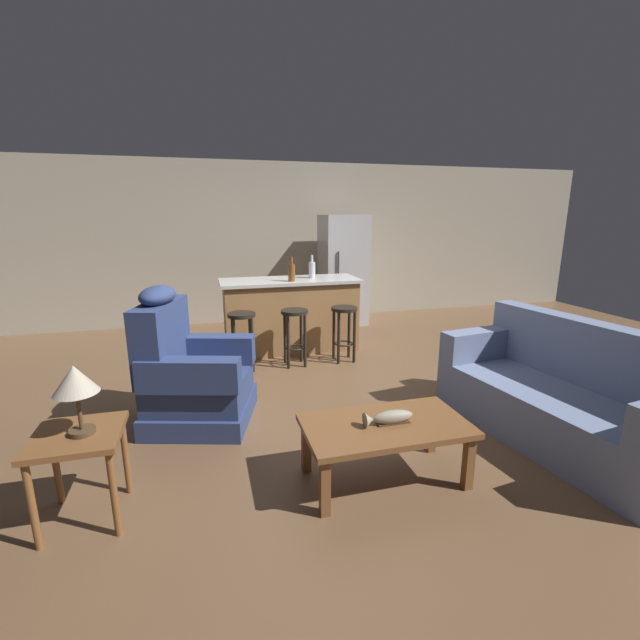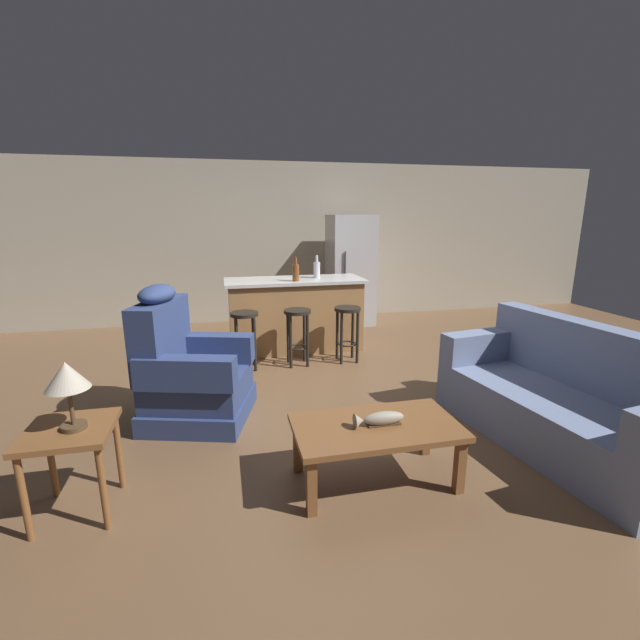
{
  "view_description": "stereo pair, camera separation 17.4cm",
  "coord_description": "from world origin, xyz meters",
  "px_view_note": "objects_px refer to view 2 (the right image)",
  "views": [
    {
      "loc": [
        -1.07,
        -4.07,
        1.77
      ],
      "look_at": [
        0.01,
        -0.1,
        0.75
      ],
      "focal_mm": 24.0,
      "sensor_mm": 36.0,
      "label": 1
    },
    {
      "loc": [
        -0.9,
        -4.12,
        1.77
      ],
      "look_at": [
        0.01,
        -0.1,
        0.75
      ],
      "focal_mm": 24.0,
      "sensor_mm": 36.0,
      "label": 2
    }
  ],
  "objects_px": {
    "bar_stool_middle": "(298,327)",
    "recliner_near_lamp": "(189,373)",
    "coffee_table": "(376,432)",
    "kitchen_island": "(295,314)",
    "bottle_short_amber": "(296,272)",
    "fish_figurine": "(379,419)",
    "bar_stool_right": "(347,324)",
    "end_table": "(71,443)",
    "bar_stool_left": "(245,330)",
    "table_lamp": "(67,379)",
    "refrigerator": "(350,270)",
    "couch": "(563,402)",
    "bottle_tall_green": "(317,269)"
  },
  "relations": [
    {
      "from": "kitchen_island",
      "to": "bar_stool_middle",
      "type": "bearing_deg",
      "value": -97.03
    },
    {
      "from": "bar_stool_middle",
      "to": "bar_stool_right",
      "type": "distance_m",
      "value": 0.62
    },
    {
      "from": "recliner_near_lamp",
      "to": "bar_stool_middle",
      "type": "bearing_deg",
      "value": 60.63
    },
    {
      "from": "end_table",
      "to": "bottle_short_amber",
      "type": "distance_m",
      "value": 3.35
    },
    {
      "from": "table_lamp",
      "to": "kitchen_island",
      "type": "relative_size",
      "value": 0.23
    },
    {
      "from": "fish_figurine",
      "to": "bar_stool_right",
      "type": "xyz_separation_m",
      "value": [
        0.49,
        2.41,
        0.01
      ]
    },
    {
      "from": "kitchen_island",
      "to": "bottle_short_amber",
      "type": "distance_m",
      "value": 0.61
    },
    {
      "from": "coffee_table",
      "to": "bar_stool_left",
      "type": "distance_m",
      "value": 2.51
    },
    {
      "from": "couch",
      "to": "table_lamp",
      "type": "xyz_separation_m",
      "value": [
        -3.44,
        -0.07,
        0.53
      ]
    },
    {
      "from": "kitchen_island",
      "to": "couch",
      "type": "bearing_deg",
      "value": -60.22
    },
    {
      "from": "coffee_table",
      "to": "bar_stool_middle",
      "type": "xyz_separation_m",
      "value": [
        -0.11,
        2.4,
        0.11
      ]
    },
    {
      "from": "bar_stool_right",
      "to": "refrigerator",
      "type": "height_order",
      "value": "refrigerator"
    },
    {
      "from": "end_table",
      "to": "bar_stool_middle",
      "type": "relative_size",
      "value": 0.82
    },
    {
      "from": "end_table",
      "to": "table_lamp",
      "type": "xyz_separation_m",
      "value": [
        0.04,
        -0.02,
        0.41
      ]
    },
    {
      "from": "kitchen_island",
      "to": "bottle_tall_green",
      "type": "relative_size",
      "value": 6.03
    },
    {
      "from": "bar_stool_left",
      "to": "table_lamp",
      "type": "bearing_deg",
      "value": -115.49
    },
    {
      "from": "couch",
      "to": "bottle_tall_green",
      "type": "distance_m",
      "value": 3.27
    },
    {
      "from": "recliner_near_lamp",
      "to": "bar_stool_left",
      "type": "height_order",
      "value": "recliner_near_lamp"
    },
    {
      "from": "bar_stool_right",
      "to": "bottle_short_amber",
      "type": "relative_size",
      "value": 2.25
    },
    {
      "from": "bottle_short_amber",
      "to": "bar_stool_middle",
      "type": "bearing_deg",
      "value": -98.05
    },
    {
      "from": "coffee_table",
      "to": "bar_stool_middle",
      "type": "distance_m",
      "value": 2.41
    },
    {
      "from": "couch",
      "to": "bar_stool_right",
      "type": "bearing_deg",
      "value": -71.33
    },
    {
      "from": "couch",
      "to": "recliner_near_lamp",
      "type": "relative_size",
      "value": 1.66
    },
    {
      "from": "table_lamp",
      "to": "kitchen_island",
      "type": "distance_m",
      "value": 3.47
    },
    {
      "from": "recliner_near_lamp",
      "to": "bottle_short_amber",
      "type": "relative_size",
      "value": 3.96
    },
    {
      "from": "refrigerator",
      "to": "bar_stool_right",
      "type": "bearing_deg",
      "value": -107.69
    },
    {
      "from": "bar_stool_middle",
      "to": "bar_stool_right",
      "type": "bearing_deg",
      "value": 0.0
    },
    {
      "from": "bar_stool_left",
      "to": "bottle_tall_green",
      "type": "distance_m",
      "value": 1.33
    },
    {
      "from": "couch",
      "to": "bar_stool_left",
      "type": "xyz_separation_m",
      "value": [
        -2.34,
        2.24,
        0.13
      ]
    },
    {
      "from": "table_lamp",
      "to": "kitchen_island",
      "type": "height_order",
      "value": "table_lamp"
    },
    {
      "from": "recliner_near_lamp",
      "to": "refrigerator",
      "type": "bearing_deg",
      "value": 67.54
    },
    {
      "from": "table_lamp",
      "to": "kitchen_island",
      "type": "xyz_separation_m",
      "value": [
        1.8,
        2.94,
        -0.39
      ]
    },
    {
      "from": "bar_stool_middle",
      "to": "bottle_short_amber",
      "type": "distance_m",
      "value": 0.75
    },
    {
      "from": "fish_figurine",
      "to": "couch",
      "type": "distance_m",
      "value": 1.61
    },
    {
      "from": "coffee_table",
      "to": "bar_stool_left",
      "type": "height_order",
      "value": "bar_stool_left"
    },
    {
      "from": "coffee_table",
      "to": "bar_stool_right",
      "type": "distance_m",
      "value": 2.46
    },
    {
      "from": "refrigerator",
      "to": "kitchen_island",
      "type": "bearing_deg",
      "value": -133.08
    },
    {
      "from": "fish_figurine",
      "to": "kitchen_island",
      "type": "xyz_separation_m",
      "value": [
        -0.05,
        3.04,
        0.02
      ]
    },
    {
      "from": "table_lamp",
      "to": "bar_stool_middle",
      "type": "bearing_deg",
      "value": 53.39
    },
    {
      "from": "bottle_tall_green",
      "to": "bottle_short_amber",
      "type": "relative_size",
      "value": 0.99
    },
    {
      "from": "kitchen_island",
      "to": "coffee_table",
      "type": "bearing_deg",
      "value": -89.38
    },
    {
      "from": "recliner_near_lamp",
      "to": "bottle_tall_green",
      "type": "xyz_separation_m",
      "value": [
        1.55,
        1.81,
        0.64
      ]
    },
    {
      "from": "coffee_table",
      "to": "kitchen_island",
      "type": "bearing_deg",
      "value": 90.62
    },
    {
      "from": "bar_stool_middle",
      "to": "table_lamp",
      "type": "bearing_deg",
      "value": -126.61
    },
    {
      "from": "bar_stool_right",
      "to": "bottle_short_amber",
      "type": "bearing_deg",
      "value": 141.02
    },
    {
      "from": "bar_stool_middle",
      "to": "recliner_near_lamp",
      "type": "bearing_deg",
      "value": -135.33
    },
    {
      "from": "refrigerator",
      "to": "table_lamp",
      "type": "bearing_deg",
      "value": -125.16
    },
    {
      "from": "recliner_near_lamp",
      "to": "bar_stool_middle",
      "type": "height_order",
      "value": "recliner_near_lamp"
    },
    {
      "from": "kitchen_island",
      "to": "bar_stool_left",
      "type": "height_order",
      "value": "kitchen_island"
    },
    {
      "from": "coffee_table",
      "to": "end_table",
      "type": "xyz_separation_m",
      "value": [
        -1.87,
        0.11,
        0.1
      ]
    }
  ]
}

